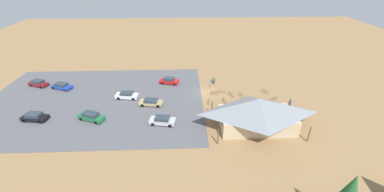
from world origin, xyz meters
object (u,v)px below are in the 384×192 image
object	(u,v)px
bike_pavilion	(258,112)
bicycle_orange_edge_south	(221,91)
lot_sign	(212,83)
bicycle_red_mid_cluster	(224,101)
bicycle_silver_by_bin	(241,95)
car_black_back_corner	(35,117)
visitor_near_lot	(214,80)
car_red_second_row	(169,81)
bicycle_teal_near_porch	(209,102)
car_silver_front_row	(162,120)
car_green_aisle_side	(91,117)
visitor_at_bikes	(290,102)
trash_bin	(214,80)
car_white_near_entry	(127,95)
car_blue_by_curb	(62,86)
bicycle_purple_near_sign	(265,92)
bicycle_blue_yard_right	(274,99)
car_tan_end_stall	(151,102)
bicycle_black_front_row	(214,93)
bicycle_green_lone_east	(231,95)

from	to	relation	value
bike_pavilion	bicycle_orange_edge_south	xyz separation A→B (m)	(4.10, -12.49, -2.63)
lot_sign	bicycle_red_mid_cluster	size ratio (longest dim) A/B	1.27
bicycle_silver_by_bin	car_black_back_corner	distance (m)	38.74
visitor_near_lot	lot_sign	bearing A→B (deg)	73.48
lot_sign	car_red_second_row	size ratio (longest dim) A/B	0.48
bicycle_teal_near_porch	car_silver_front_row	world-z (taller)	car_silver_front_row
lot_sign	bicycle_teal_near_porch	distance (m)	6.73
car_green_aisle_side	visitor_at_bikes	world-z (taller)	visitor_at_bikes
trash_bin	bicycle_silver_by_bin	size ratio (longest dim) A/B	0.54
car_silver_front_row	visitor_at_bikes	distance (m)	24.61
car_black_back_corner	car_white_near_entry	distance (m)	16.34
car_white_near_entry	bicycle_teal_near_porch	bearing A→B (deg)	170.99
car_blue_by_curb	car_red_second_row	bearing A→B (deg)	-176.07
bicycle_red_mid_cluster	bicycle_purple_near_sign	size ratio (longest dim) A/B	1.17
bicycle_blue_yard_right	car_tan_end_stall	size ratio (longest dim) A/B	0.33
car_blue_by_curb	bicycle_orange_edge_south	bearing A→B (deg)	174.60
bicycle_orange_edge_south	car_blue_by_curb	size ratio (longest dim) A/B	0.35
bicycle_black_front_row	bicycle_teal_near_porch	world-z (taller)	bicycle_black_front_row
bicycle_blue_yard_right	car_red_second_row	xyz separation A→B (m)	(21.35, -8.70, 0.40)
bicycle_green_lone_east	visitor_at_bikes	bearing A→B (deg)	156.14
lot_sign	car_tan_end_stall	world-z (taller)	lot_sign
bicycle_silver_by_bin	bicycle_orange_edge_south	distance (m)	4.36
bicycle_red_mid_cluster	visitor_near_lot	distance (m)	8.79
bicycle_purple_near_sign	car_green_aisle_side	xyz separation A→B (m)	(33.62, 8.76, 0.40)
car_silver_front_row	bicycle_purple_near_sign	bearing A→B (deg)	-153.65
car_red_second_row	bicycle_black_front_row	bearing A→B (deg)	149.49
bike_pavilion	car_red_second_row	distance (m)	23.26
car_green_aisle_side	visitor_near_lot	world-z (taller)	visitor_near_lot
bicycle_teal_near_porch	car_green_aisle_side	bearing A→B (deg)	13.32
car_silver_front_row	car_red_second_row	bearing A→B (deg)	-91.77
bicycle_teal_near_porch	car_red_second_row	size ratio (longest dim) A/B	0.38
bicycle_green_lone_east	car_green_aisle_side	xyz separation A→B (m)	(26.14, 7.83, 0.43)
bicycle_teal_near_porch	car_white_near_entry	bearing A→B (deg)	-9.01
bicycle_purple_near_sign	car_black_back_corner	bearing A→B (deg)	10.96
bicycle_green_lone_east	bike_pavilion	bearing A→B (deg)	101.42
bicycle_silver_by_bin	bicycle_red_mid_cluster	bearing A→B (deg)	32.70
bicycle_green_lone_east	car_blue_by_curb	size ratio (longest dim) A/B	0.31
car_green_aisle_side	car_red_second_row	world-z (taller)	car_green_aisle_side
car_black_back_corner	car_silver_front_row	bearing A→B (deg)	174.89
car_red_second_row	car_white_near_entry	bearing A→B (deg)	38.44
bicycle_purple_near_sign	car_blue_by_curb	world-z (taller)	car_blue_by_curb
bicycle_blue_yard_right	bicycle_orange_edge_south	bearing A→B (deg)	-20.58
trash_bin	bicycle_silver_by_bin	xyz separation A→B (m)	(-4.85, 7.16, -0.06)
bicycle_red_mid_cluster	bicycle_purple_near_sign	distance (m)	10.04
trash_bin	car_silver_front_row	size ratio (longest dim) A/B	0.19
lot_sign	visitor_at_bikes	size ratio (longest dim) A/B	1.24
bike_pavilion	car_red_second_row	size ratio (longest dim) A/B	3.14
lot_sign	bicycle_teal_near_porch	xyz separation A→B (m)	(1.33, 6.51, -1.05)
car_red_second_row	car_blue_by_curb	distance (m)	23.48
bicycle_blue_yard_right	car_green_aisle_side	world-z (taller)	car_green_aisle_side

